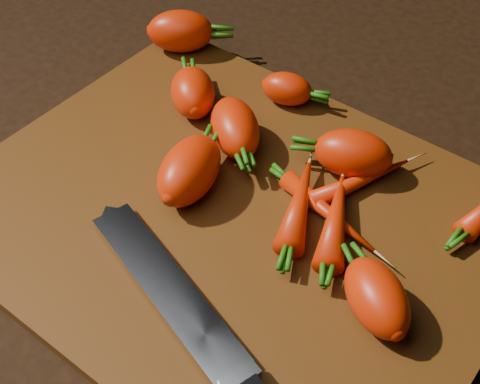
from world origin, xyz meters
The scene contains 14 objects.
ground centered at (0.00, 0.00, -0.01)m, with size 2.00×2.00×0.01m, color black.
cutting_board centered at (0.00, 0.00, 0.01)m, with size 0.50×0.40×0.01m, color #5E320E.
carrot_0 centered at (-0.21, 0.17, 0.04)m, with size 0.08×0.05×0.05m, color red.
carrot_1 centered at (-0.13, 0.09, 0.04)m, with size 0.07×0.05×0.05m, color red.
carrot_2 centered at (-0.06, 0.07, 0.04)m, with size 0.08×0.05×0.05m, color red.
carrot_3 centered at (-0.05, 0.00, 0.04)m, with size 0.09×0.05×0.05m, color red.
carrot_4 centered at (0.06, 0.11, 0.04)m, with size 0.08×0.05×0.05m, color red.
carrot_5 centered at (-0.06, 0.16, 0.03)m, with size 0.06×0.04×0.04m, color red.
carrot_6 centered at (0.16, -0.02, 0.03)m, with size 0.08×0.05×0.05m, color red.
carrot_8 centered at (0.08, 0.04, 0.02)m, with size 0.11×0.02×0.02m, color red.
carrot_9 centered at (0.05, 0.03, 0.03)m, with size 0.11×0.03×0.03m, color red.
carrot_10 centered at (0.08, 0.10, 0.02)m, with size 0.11×0.02×0.02m, color red.
carrot_11 centered at (0.09, 0.04, 0.03)m, with size 0.11×0.03×0.03m, color red.
knife centered at (0.03, -0.11, 0.02)m, with size 0.32×0.12×0.02m.
Camera 1 is at (0.26, -0.33, 0.47)m, focal length 50.00 mm.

